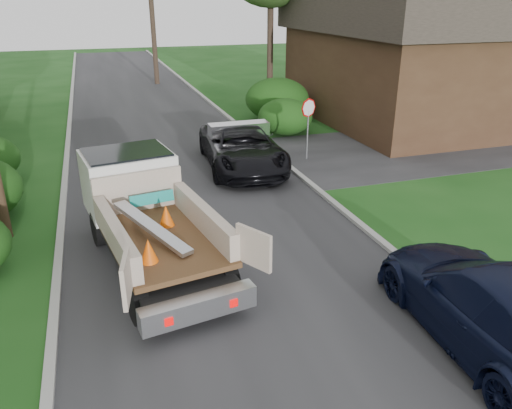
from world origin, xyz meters
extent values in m
plane|color=#164313|center=(0.00, 0.00, 0.00)|extent=(120.00, 120.00, 0.00)
cube|color=#28282B|center=(0.00, 10.00, 0.00)|extent=(8.00, 90.00, 0.02)
cube|color=#28282B|center=(12.00, 9.00, 0.01)|extent=(16.00, 7.00, 0.02)
cube|color=#9E9E99|center=(-4.10, 10.00, 0.06)|extent=(0.20, 90.00, 0.12)
cube|color=#9E9E99|center=(4.10, 10.00, 0.06)|extent=(0.20, 90.00, 0.12)
cylinder|color=slate|center=(5.20, 9.00, 1.00)|extent=(0.06, 0.06, 2.00)
cylinder|color=#B20A0A|center=(5.20, 9.00, 2.10)|extent=(0.71, 0.32, 0.76)
cube|color=#3C2618|center=(13.00, 14.00, 2.25)|extent=(9.00, 12.00, 4.50)
cube|color=#332B26|center=(13.00, 14.00, 5.30)|extent=(9.72, 12.96, 1.60)
ellipsoid|color=#0E3D10|center=(5.80, 13.00, 0.85)|extent=(2.60, 2.60, 1.70)
ellipsoid|color=#0E3D10|center=(6.50, 16.00, 1.10)|extent=(3.38, 3.38, 2.21)
cylinder|color=#2D2119|center=(7.50, 20.00, 4.25)|extent=(0.36, 0.36, 8.50)
cylinder|color=#2D2119|center=(2.00, 30.00, 5.50)|extent=(0.36, 0.36, 11.00)
cylinder|color=black|center=(-3.05, 3.76, 0.46)|extent=(0.45, 0.96, 0.92)
cylinder|color=black|center=(-1.14, 4.07, 0.46)|extent=(0.45, 0.96, 0.92)
cylinder|color=black|center=(-2.43, -0.08, 0.46)|extent=(0.45, 0.96, 0.92)
cylinder|color=black|center=(-0.51, 0.24, 0.46)|extent=(0.45, 0.96, 0.92)
cube|color=black|center=(-1.80, 2.10, 0.63)|extent=(2.97, 6.18, 0.25)
cube|color=white|center=(-2.14, 4.21, 1.53)|extent=(2.51, 2.18, 1.58)
cube|color=black|center=(-2.14, 4.21, 2.09)|extent=(2.34, 2.00, 0.56)
cube|color=#472D19|center=(-1.68, 1.39, 1.02)|extent=(2.81, 3.99, 0.12)
cube|color=beige|center=(-1.98, 3.21, 1.58)|extent=(2.24, 0.46, 1.02)
cube|color=beige|center=(-2.69, 1.23, 1.38)|extent=(0.81, 3.47, 0.61)
cube|color=beige|center=(-0.67, 1.56, 1.38)|extent=(0.81, 3.47, 0.61)
cube|color=silver|center=(-1.33, -0.78, 0.56)|extent=(2.38, 0.73, 0.46)
cube|color=#B20505|center=(-1.96, -1.07, 0.56)|extent=(0.17, 0.07, 0.16)
cube|color=#B20505|center=(-0.64, -0.85, 0.56)|extent=(0.17, 0.07, 0.16)
cube|color=beige|center=(-2.62, -0.83, 1.48)|extent=(0.25, 0.92, 0.82)
cube|color=beige|center=(-0.09, -0.42, 1.48)|extent=(0.52, 0.84, 0.82)
cube|color=silver|center=(-1.90, 1.46, 1.37)|extent=(1.48, 2.49, 0.47)
cone|color=#F2590A|center=(-2.09, 0.39, 1.34)|extent=(0.42, 0.42, 0.51)
cone|color=#F2590A|center=(-1.48, 2.05, 1.34)|extent=(0.42, 0.42, 0.51)
cube|color=#148C84|center=(-1.69, 3.00, 1.44)|extent=(1.13, 0.28, 0.29)
imported|color=black|center=(2.40, 8.80, 0.81)|extent=(3.22, 6.08, 1.63)
imported|color=black|center=(3.80, -2.85, 0.83)|extent=(2.73, 5.86, 1.65)
camera|label=1|loc=(-2.80, -8.88, 6.14)|focal=35.00mm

